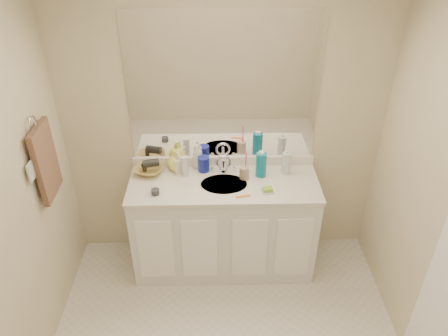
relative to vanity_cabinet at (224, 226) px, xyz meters
name	(u,v)px	position (x,y,z in m)	size (l,w,h in m)	color
ceiling	(229,23)	(0.00, -1.02, 1.97)	(2.60, 2.60, 0.02)	white
wall_back	(223,131)	(0.00, 0.28, 0.77)	(2.60, 0.02, 2.40)	beige
vanity_cabinet	(224,226)	(0.00, 0.00, 0.00)	(1.50, 0.55, 0.85)	white
countertop	(224,184)	(0.00, 0.00, 0.44)	(1.52, 0.57, 0.03)	silver
backsplash	(223,161)	(0.00, 0.26, 0.50)	(1.52, 0.03, 0.08)	white
sink_basin	(224,185)	(0.00, -0.02, 0.44)	(0.37, 0.37, 0.02)	beige
faucet	(223,166)	(0.00, 0.16, 0.51)	(0.02, 0.02, 0.11)	silver
mirror	(223,89)	(0.00, 0.27, 1.14)	(1.48, 0.01, 1.20)	white
blue_mug	(204,164)	(-0.16, 0.17, 0.52)	(0.09, 0.09, 0.13)	navy
tan_cup	(244,173)	(0.16, 0.06, 0.51)	(0.08, 0.08, 0.10)	tan
toothbrush	(246,162)	(0.17, 0.06, 0.60)	(0.01, 0.01, 0.22)	#FF4382
mouthwash_bottle	(261,165)	(0.30, 0.10, 0.56)	(0.09, 0.09, 0.20)	#0C7496
clear_pump_bottle	(286,163)	(0.51, 0.12, 0.55)	(0.07, 0.07, 0.19)	silver
soap_dish	(267,191)	(0.33, -0.13, 0.46)	(0.09, 0.07, 0.01)	silver
green_soap	(267,189)	(0.33, -0.13, 0.48)	(0.07, 0.05, 0.03)	#88BD2E
orange_comb	(243,196)	(0.14, -0.19, 0.46)	(0.11, 0.02, 0.00)	orange
dark_jar	(155,192)	(-0.53, -0.14, 0.48)	(0.06, 0.06, 0.04)	#313238
extra_white_bottle	(185,166)	(-0.31, 0.11, 0.54)	(0.05, 0.05, 0.17)	silver
soap_bottle_white	(198,156)	(-0.21, 0.23, 0.56)	(0.08, 0.08, 0.21)	silver
soap_bottle_cream	(178,162)	(-0.37, 0.17, 0.55)	(0.08, 0.08, 0.18)	#EEE8C2
soap_bottle_yellow	(176,160)	(-0.39, 0.20, 0.55)	(0.15, 0.15, 0.19)	#F7FC62
wicker_basket	(149,170)	(-0.61, 0.16, 0.48)	(0.23, 0.23, 0.06)	#AC8D45
hair_dryer	(151,163)	(-0.59, 0.16, 0.54)	(0.06, 0.06, 0.13)	black
towel_ring	(32,123)	(-1.27, -0.25, 1.12)	(0.11, 0.11, 0.01)	silver
hand_towel	(46,162)	(-1.25, -0.25, 0.82)	(0.04, 0.32, 0.55)	#4A3327
switch_plate	(31,172)	(-1.27, -0.45, 0.88)	(0.01, 0.09, 0.13)	silver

